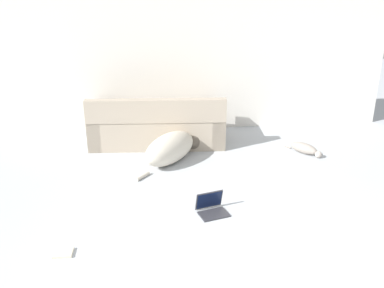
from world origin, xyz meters
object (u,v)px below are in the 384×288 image
Objects in this scene: cat at (305,149)px; laptop_open at (211,206)px; couch at (158,126)px; book_cream at (63,253)px; dog at (173,147)px.

laptop_open reaches higher than cat.
couch is 11.37× the size of book_cream.
dog is 1.95m from cat.
laptop_open is at bearing 22.79° from book_cream.
couch reaches higher than book_cream.
laptop_open reaches higher than book_cream.
dog is at bearing 86.73° from laptop_open.
couch is at bearing -144.29° from cat.
book_cream is at bearing -170.14° from dog.
book_cream is at bearing -173.35° from laptop_open.
couch is at bearing 87.62° from laptop_open.
book_cream is (-0.97, -2.80, -0.26)m from couch.
couch is at bearing 54.58° from dog.
book_cream is (-3.12, -2.15, -0.06)m from cat.
dog reaches higher than book_cream.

